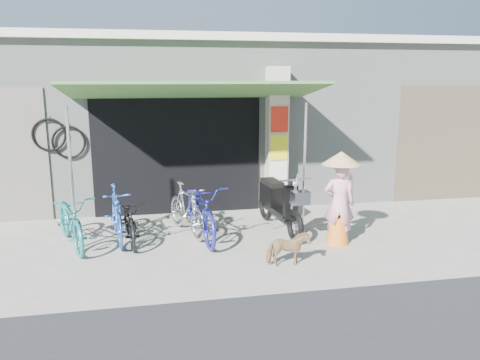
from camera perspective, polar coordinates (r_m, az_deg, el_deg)
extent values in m
plane|color=#9A968B|center=(7.68, 2.90, -8.83)|extent=(80.00, 80.00, 0.00)
cube|color=#959992|center=(12.22, -2.70, 7.51)|extent=(12.00, 5.00, 3.50)
cube|color=silver|center=(12.20, -2.79, 16.11)|extent=(12.30, 5.30, 0.16)
cube|color=black|center=(9.67, -7.61, 3.17)|extent=(3.40, 0.06, 2.50)
cube|color=black|center=(9.81, -7.50, -0.86)|extent=(3.06, 0.04, 1.10)
torus|color=black|center=(9.70, -20.16, 4.35)|extent=(0.65, 0.05, 0.65)
cylinder|color=silver|center=(9.69, -20.28, 6.24)|extent=(0.02, 0.02, 0.12)
torus|color=black|center=(9.75, -22.26, 5.11)|extent=(0.65, 0.05, 0.65)
cylinder|color=silver|center=(9.74, -22.39, 6.99)|extent=(0.02, 0.02, 0.12)
cube|color=beige|center=(9.83, 4.45, 4.86)|extent=(0.42, 0.42, 3.00)
cube|color=red|center=(9.57, 4.84, 7.37)|extent=(0.36, 0.02, 0.52)
cube|color=yellow|center=(9.64, 4.78, 3.99)|extent=(0.36, 0.02, 0.52)
cube|color=white|center=(9.73, 4.72, 0.72)|extent=(0.36, 0.02, 0.50)
cube|color=#3E6D31|center=(8.65, -5.47, 10.82)|extent=(4.60, 1.88, 0.35)
cylinder|color=silver|center=(7.97, -19.83, 0.09)|extent=(0.05, 0.05, 2.36)
cylinder|color=silver|center=(8.29, 7.82, 1.16)|extent=(0.05, 0.05, 2.36)
cube|color=brown|center=(11.76, 24.21, 4.06)|extent=(2.60, 0.06, 2.60)
imported|color=#1B7B79|center=(8.29, -19.91, -4.59)|extent=(1.17, 1.86, 0.92)
imported|color=#214899|center=(8.34, -14.80, -4.04)|extent=(0.68, 1.64, 0.96)
imported|color=black|center=(8.23, -13.29, -4.78)|extent=(0.73, 1.56, 0.79)
imported|color=#A3A4A8|center=(8.49, -6.54, -3.51)|extent=(0.90, 1.60, 0.93)
imported|color=navy|center=(8.21, -4.74, -3.69)|extent=(0.92, 2.01, 1.02)
imported|color=tan|center=(7.09, 5.84, -8.38)|extent=(0.63, 0.29, 0.53)
torus|color=black|center=(8.07, 6.75, -5.69)|extent=(0.17, 0.58, 0.57)
torus|color=black|center=(9.30, 3.14, -3.19)|extent=(0.17, 0.58, 0.57)
cube|color=black|center=(8.65, 4.82, -3.84)|extent=(0.36, 1.05, 0.11)
cube|color=black|center=(8.93, 3.91, -1.74)|extent=(0.35, 0.62, 0.37)
cube|color=black|center=(8.88, 3.93, -0.33)|extent=(0.33, 0.62, 0.10)
cube|color=black|center=(8.15, 6.18, -2.69)|extent=(0.25, 0.14, 0.60)
cylinder|color=silver|center=(7.88, 6.80, 0.01)|extent=(0.56, 0.10, 0.03)
cube|color=silver|center=(7.77, 7.34, -2.14)|extent=(0.31, 0.25, 0.22)
imported|color=pink|center=(8.05, 12.01, -2.80)|extent=(0.60, 0.49, 1.41)
cone|color=orange|center=(8.19, 11.86, -6.01)|extent=(0.38, 0.38, 0.46)
cone|color=tan|center=(7.89, 12.26, 2.64)|extent=(0.64, 0.64, 0.22)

